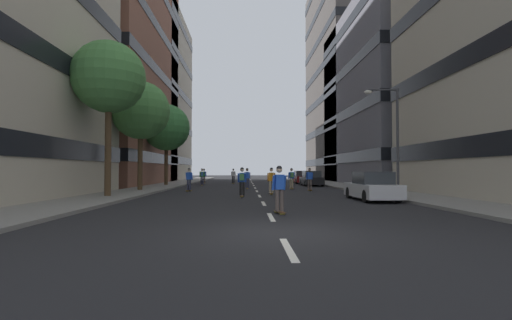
{
  "coord_description": "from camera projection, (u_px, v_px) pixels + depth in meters",
  "views": [
    {
      "loc": [
        -0.88,
        -9.38,
        1.62
      ],
      "look_at": [
        0.0,
        20.24,
        2.44
      ],
      "focal_mm": 25.32,
      "sensor_mm": 36.0,
      "label": 1
    }
  ],
  "objects": [
    {
      "name": "street_tree_far",
      "position": [
        141.0,
        111.0,
        27.17
      ],
      "size": [
        4.38,
        4.38,
        8.17
      ],
      "color": "#4C3823",
      "rests_on": "sidewalk_left"
    },
    {
      "name": "building_left_far",
      "position": [
        144.0,
        98.0,
        55.63
      ],
      "size": [
        12.26,
        18.11,
        25.29
      ],
      "color": "#BCB29E",
      "rests_on": "ground_plane"
    },
    {
      "name": "building_left_mid",
      "position": [
        106.0,
        34.0,
        40.57
      ],
      "size": [
        12.26,
        21.81,
        33.63
      ],
      "color": "brown",
      "rests_on": "ground_plane"
    },
    {
      "name": "skater_10",
      "position": [
        247.0,
        177.0,
        30.9
      ],
      "size": [
        0.53,
        0.9,
        1.78
      ],
      "color": "brown",
      "rests_on": "ground_plane"
    },
    {
      "name": "streetlamp_right",
      "position": [
        392.0,
        129.0,
        22.06
      ],
      "size": [
        2.13,
        0.3,
        6.5
      ],
      "color": "#3F3F44",
      "rests_on": "sidewalk_right"
    },
    {
      "name": "skater_8",
      "position": [
        292.0,
        177.0,
        30.52
      ],
      "size": [
        0.54,
        0.91,
        1.78
      ],
      "color": "brown",
      "rests_on": "ground_plane"
    },
    {
      "name": "sidewalk_right",
      "position": [
        338.0,
        185.0,
        37.67
      ],
      "size": [
        3.45,
        68.64,
        0.14
      ],
      "primitive_type": "cube",
      "color": "gray",
      "rests_on": "ground_plane"
    },
    {
      "name": "skater_1",
      "position": [
        310.0,
        178.0,
        28.04
      ],
      "size": [
        0.54,
        0.91,
        1.78
      ],
      "color": "brown",
      "rests_on": "ground_plane"
    },
    {
      "name": "skater_5",
      "position": [
        271.0,
        179.0,
        23.94
      ],
      "size": [
        0.55,
        0.91,
        1.78
      ],
      "color": "brown",
      "rests_on": "ground_plane"
    },
    {
      "name": "skater_4",
      "position": [
        279.0,
        187.0,
        13.35
      ],
      "size": [
        0.57,
        0.92,
        1.78
      ],
      "color": "brown",
      "rests_on": "ground_plane"
    },
    {
      "name": "ground_plane",
      "position": [
        255.0,
        187.0,
        34.29
      ],
      "size": [
        149.76,
        149.76,
        0.0
      ],
      "primitive_type": "plane",
      "color": "black"
    },
    {
      "name": "street_tree_near",
      "position": [
        166.0,
        128.0,
        36.07
      ],
      "size": [
        4.65,
        4.65,
        8.06
      ],
      "color": "#4C3823",
      "rests_on": "sidewalk_left"
    },
    {
      "name": "skater_2",
      "position": [
        189.0,
        178.0,
        27.26
      ],
      "size": [
        0.57,
        0.92,
        1.78
      ],
      "color": "brown",
      "rests_on": "ground_plane"
    },
    {
      "name": "parked_car_mid",
      "position": [
        372.0,
        187.0,
        19.15
      ],
      "size": [
        1.82,
        4.4,
        1.52
      ],
      "color": "silver",
      "rests_on": "ground_plane"
    },
    {
      "name": "building_right_far",
      "position": [
        356.0,
        75.0,
        56.72
      ],
      "size": [
        12.26,
        22.71,
        32.98
      ],
      "color": "#4C4744",
      "rests_on": "ground_plane"
    },
    {
      "name": "skater_9",
      "position": [
        233.0,
        175.0,
        42.65
      ],
      "size": [
        0.56,
        0.92,
        1.78
      ],
      "color": "brown",
      "rests_on": "ground_plane"
    },
    {
      "name": "building_right_mid",
      "position": [
        397.0,
        97.0,
        41.37
      ],
      "size": [
        12.26,
        21.83,
        19.86
      ],
      "color": "slate",
      "rests_on": "ground_plane"
    },
    {
      "name": "lane_markings",
      "position": [
        254.0,
        187.0,
        34.83
      ],
      "size": [
        0.16,
        57.2,
        0.01
      ],
      "color": "silver",
      "rests_on": "ground_plane"
    },
    {
      "name": "street_tree_mid",
      "position": [
        109.0,
        78.0,
        20.85
      ],
      "size": [
        4.15,
        4.15,
        8.93
      ],
      "color": "#4C3823",
      "rests_on": "sidewalk_left"
    },
    {
      "name": "skater_6",
      "position": [
        242.0,
        180.0,
        21.66
      ],
      "size": [
        0.54,
        0.91,
        1.78
      ],
      "color": "brown",
      "rests_on": "ground_plane"
    },
    {
      "name": "parked_car_far",
      "position": [
        311.0,
        179.0,
        36.72
      ],
      "size": [
        1.82,
        4.4,
        1.52
      ],
      "color": "black",
      "rests_on": "ground_plane"
    },
    {
      "name": "sidewalk_left",
      "position": [
        169.0,
        185.0,
        37.15
      ],
      "size": [
        3.45,
        68.64,
        0.14
      ],
      "primitive_type": "cube",
      "color": "gray",
      "rests_on": "ground_plane"
    },
    {
      "name": "skater_3",
      "position": [
        204.0,
        175.0,
        43.37
      ],
      "size": [
        0.54,
        0.91,
        1.78
      ],
      "color": "brown",
      "rests_on": "ground_plane"
    },
    {
      "name": "parked_car_near",
      "position": [
        302.0,
        178.0,
        43.03
      ],
      "size": [
        1.82,
        4.4,
        1.52
      ],
      "color": "maroon",
      "rests_on": "ground_plane"
    },
    {
      "name": "skater_0",
      "position": [
        202.0,
        175.0,
        41.48
      ],
      "size": [
        0.56,
        0.92,
        1.78
      ],
      "color": "brown",
      "rests_on": "ground_plane"
    },
    {
      "name": "skater_7",
      "position": [
        202.0,
        176.0,
        37.76
      ],
      "size": [
        0.55,
        0.92,
        1.78
      ],
      "color": "brown",
      "rests_on": "ground_plane"
    }
  ]
}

